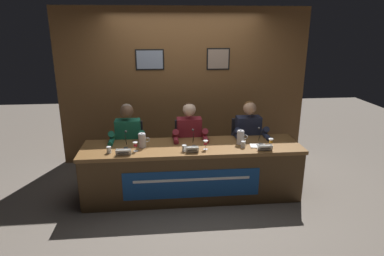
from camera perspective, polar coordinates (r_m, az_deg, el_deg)
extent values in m
plane|color=#70665B|center=(4.86, 0.00, -11.23)|extent=(12.00, 12.00, 0.00)
cube|color=brown|center=(5.74, -1.34, 7.07)|extent=(4.18, 0.12, 2.60)
cube|color=black|center=(5.59, -7.22, 11.50)|extent=(0.46, 0.02, 0.33)
cube|color=#8C99AD|center=(5.58, -7.22, 11.49)|extent=(0.42, 0.01, 0.29)
cube|color=black|center=(5.68, 4.48, 11.66)|extent=(0.38, 0.02, 0.35)
cube|color=gray|center=(5.66, 4.50, 11.65)|extent=(0.34, 0.01, 0.31)
cube|color=brown|center=(4.56, 0.00, -3.30)|extent=(2.98, 0.73, 0.05)
cube|color=#4C341B|center=(4.39, 0.44, -9.43)|extent=(2.92, 0.04, 0.69)
cube|color=#4C341B|center=(4.80, -17.54, -7.88)|extent=(0.08, 0.65, 0.69)
cube|color=#4C341B|center=(5.04, 16.63, -6.55)|extent=(0.08, 0.65, 0.69)
cube|color=#19478C|center=(4.37, -0.01, -9.58)|extent=(1.77, 0.01, 0.38)
cube|color=white|center=(4.33, 0.00, -8.82)|extent=(1.50, 0.00, 0.04)
cylinder|color=black|center=(5.27, -10.33, -8.96)|extent=(0.44, 0.44, 0.02)
cylinder|color=black|center=(5.18, -10.46, -6.75)|extent=(0.05, 0.05, 0.42)
cube|color=#232328|center=(5.09, -10.60, -4.43)|extent=(0.44, 0.44, 0.03)
cube|color=#232328|center=(5.20, -10.56, -1.21)|extent=(0.40, 0.05, 0.44)
cylinder|color=black|center=(4.87, -11.97, -8.41)|extent=(0.10, 0.10, 0.48)
cylinder|color=black|center=(4.85, -9.60, -8.38)|extent=(0.10, 0.10, 0.48)
cylinder|color=black|center=(4.89, -12.00, -4.61)|extent=(0.13, 0.34, 0.13)
cylinder|color=black|center=(4.87, -9.65, -4.56)|extent=(0.13, 0.34, 0.13)
cube|color=#196047|center=(4.96, -10.82, -1.28)|extent=(0.36, 0.20, 0.48)
sphere|color=brown|center=(4.84, -11.09, 2.86)|extent=(0.19, 0.19, 0.19)
sphere|color=gray|center=(4.85, -11.08, 3.07)|extent=(0.17, 0.17, 0.17)
cylinder|color=#196047|center=(4.88, -13.38, -1.50)|extent=(0.09, 0.30, 0.25)
cylinder|color=#196047|center=(4.84, -8.46, -1.37)|extent=(0.09, 0.30, 0.25)
cylinder|color=#196047|center=(4.74, -13.61, -2.29)|extent=(0.07, 0.24, 0.07)
cylinder|color=#196047|center=(4.70, -8.53, -2.16)|extent=(0.07, 0.24, 0.07)
cube|color=white|center=(4.28, -11.66, -4.16)|extent=(0.19, 0.03, 0.08)
cube|color=white|center=(4.31, -11.62, -3.99)|extent=(0.19, 0.03, 0.08)
cube|color=black|center=(4.28, -11.66, -4.17)|extent=(0.13, 0.01, 0.01)
cylinder|color=white|center=(4.41, -9.57, -3.89)|extent=(0.06, 0.06, 0.00)
cylinder|color=white|center=(4.40, -9.59, -3.54)|extent=(0.01, 0.01, 0.05)
cone|color=white|center=(4.38, -9.63, -2.80)|extent=(0.06, 0.06, 0.06)
cylinder|color=#B21E2D|center=(4.38, -9.63, -2.88)|extent=(0.04, 0.04, 0.04)
cylinder|color=silver|center=(4.41, -14.00, -3.63)|extent=(0.06, 0.06, 0.08)
cylinder|color=silver|center=(4.42, -13.99, -3.84)|extent=(0.05, 0.05, 0.05)
cylinder|color=black|center=(4.51, -11.23, -3.41)|extent=(0.06, 0.06, 0.02)
cylinder|color=black|center=(4.53, -11.23, -1.95)|extent=(0.01, 0.13, 0.18)
sphere|color=#2D2D2D|center=(4.57, -11.22, -0.62)|extent=(0.03, 0.03, 0.03)
cylinder|color=black|center=(5.27, -0.50, -8.69)|extent=(0.44, 0.44, 0.02)
cylinder|color=black|center=(5.17, -0.50, -6.47)|extent=(0.05, 0.05, 0.42)
cube|color=#232328|center=(5.09, -0.51, -4.14)|extent=(0.44, 0.44, 0.03)
cube|color=#232328|center=(5.19, -0.71, -0.92)|extent=(0.40, 0.05, 0.44)
cylinder|color=black|center=(4.85, -1.32, -8.15)|extent=(0.10, 0.10, 0.48)
cylinder|color=black|center=(4.86, 1.05, -8.05)|extent=(0.10, 0.10, 0.48)
cylinder|color=black|center=(4.87, -1.48, -4.33)|extent=(0.13, 0.34, 0.13)
cylinder|color=black|center=(4.89, 0.87, -4.25)|extent=(0.13, 0.34, 0.13)
cube|color=maroon|center=(4.95, -0.49, -0.99)|extent=(0.36, 0.20, 0.48)
sphere|color=beige|center=(4.83, -0.48, 3.17)|extent=(0.19, 0.19, 0.19)
sphere|color=#331E0F|center=(4.84, -0.50, 3.38)|extent=(0.17, 0.17, 0.17)
cylinder|color=maroon|center=(4.84, -2.86, -1.21)|extent=(0.09, 0.30, 0.25)
cylinder|color=maroon|center=(4.87, 2.07, -1.06)|extent=(0.09, 0.30, 0.25)
cylinder|color=maroon|center=(4.69, -2.76, -1.99)|extent=(0.07, 0.24, 0.07)
cylinder|color=maroon|center=(4.73, 2.33, -1.83)|extent=(0.07, 0.24, 0.07)
cube|color=white|center=(4.28, 0.05, -3.78)|extent=(0.17, 0.03, 0.08)
cube|color=white|center=(4.31, 0.01, -3.62)|extent=(0.17, 0.03, 0.08)
cube|color=black|center=(4.28, 0.06, -3.80)|extent=(0.12, 0.01, 0.01)
cylinder|color=white|center=(4.42, 2.32, -3.65)|extent=(0.06, 0.06, 0.00)
cylinder|color=white|center=(4.40, 2.33, -3.29)|extent=(0.01, 0.01, 0.05)
cone|color=white|center=(4.38, 2.34, -2.55)|extent=(0.06, 0.06, 0.06)
cylinder|color=#B21E2D|center=(4.39, 2.34, -2.63)|extent=(0.04, 0.04, 0.04)
cylinder|color=silver|center=(4.33, -1.34, -3.48)|extent=(0.06, 0.06, 0.08)
cylinder|color=silver|center=(4.34, -1.33, -3.69)|extent=(0.05, 0.05, 0.05)
cylinder|color=black|center=(4.49, 0.32, -3.16)|extent=(0.06, 0.06, 0.02)
cylinder|color=black|center=(4.52, 0.24, -1.69)|extent=(0.01, 0.13, 0.18)
sphere|color=#2D2D2D|center=(4.55, 0.16, -0.35)|extent=(0.03, 0.03, 0.03)
cylinder|color=black|center=(5.41, 9.06, -8.18)|extent=(0.44, 0.44, 0.02)
cylinder|color=black|center=(5.32, 9.17, -6.01)|extent=(0.05, 0.05, 0.42)
cube|color=#232328|center=(5.23, 9.29, -3.74)|extent=(0.44, 0.44, 0.03)
cube|color=#232328|center=(5.34, 8.88, -0.62)|extent=(0.40, 0.05, 0.44)
cylinder|color=black|center=(4.98, 9.05, -7.62)|extent=(0.10, 0.10, 0.48)
cylinder|color=black|center=(5.04, 11.28, -7.48)|extent=(0.10, 0.10, 0.48)
cylinder|color=black|center=(5.01, 8.79, -3.92)|extent=(0.13, 0.34, 0.13)
cylinder|color=black|center=(5.06, 10.99, -3.81)|extent=(0.13, 0.34, 0.13)
cube|color=#1E2338|center=(5.11, 9.54, -0.67)|extent=(0.36, 0.20, 0.48)
sphere|color=tan|center=(4.98, 9.81, 3.36)|extent=(0.19, 0.19, 0.19)
sphere|color=#593819|center=(5.00, 9.78, 3.57)|extent=(0.17, 0.17, 0.17)
cylinder|color=#1E2338|center=(4.96, 7.50, -0.88)|extent=(0.09, 0.30, 0.25)
cylinder|color=#1E2338|center=(5.07, 12.13, -0.73)|extent=(0.09, 0.30, 0.25)
cylinder|color=#1E2338|center=(4.81, 7.91, -1.64)|extent=(0.07, 0.24, 0.07)
cylinder|color=#1E2338|center=(4.93, 12.67, -1.46)|extent=(0.07, 0.24, 0.07)
cube|color=white|center=(4.44, 12.43, -3.39)|extent=(0.20, 0.03, 0.08)
cube|color=white|center=(4.47, 12.30, -3.24)|extent=(0.20, 0.03, 0.08)
cube|color=black|center=(4.44, 12.44, -3.41)|extent=(0.14, 0.01, 0.01)
cylinder|color=white|center=(4.60, 13.22, -3.22)|extent=(0.06, 0.06, 0.00)
cylinder|color=white|center=(4.59, 13.25, -2.87)|extent=(0.01, 0.01, 0.05)
cone|color=white|center=(4.57, 13.30, -2.17)|extent=(0.06, 0.06, 0.06)
cylinder|color=orange|center=(4.58, 13.30, -2.24)|extent=(0.04, 0.04, 0.04)
cylinder|color=silver|center=(4.52, 8.72, -2.78)|extent=(0.06, 0.06, 0.08)
cylinder|color=silver|center=(4.53, 8.71, -2.98)|extent=(0.05, 0.05, 0.05)
cylinder|color=black|center=(4.66, 11.66, -2.74)|extent=(0.06, 0.06, 0.02)
cylinder|color=black|center=(4.69, 11.51, -1.33)|extent=(0.01, 0.13, 0.18)
sphere|color=#2D2D2D|center=(4.72, 11.36, -0.05)|extent=(0.03, 0.03, 0.03)
cylinder|color=silver|center=(4.52, -8.51, -2.15)|extent=(0.10, 0.10, 0.18)
cylinder|color=silver|center=(4.49, -8.56, -0.99)|extent=(0.08, 0.09, 0.01)
sphere|color=silver|center=(4.48, -8.57, -0.82)|extent=(0.02, 0.02, 0.02)
torus|color=silver|center=(4.51, -7.65, -2.02)|extent=(0.07, 0.01, 0.07)
cylinder|color=silver|center=(4.63, 8.27, -1.63)|extent=(0.10, 0.10, 0.18)
cylinder|color=silver|center=(4.60, 8.32, -0.50)|extent=(0.08, 0.09, 0.01)
sphere|color=silver|center=(4.60, 8.33, -0.33)|extent=(0.02, 0.02, 0.02)
torus|color=silver|center=(4.65, 9.09, -1.49)|extent=(0.07, 0.01, 0.07)
cube|color=white|center=(4.60, 11.22, -3.03)|extent=(0.23, 0.18, 0.01)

